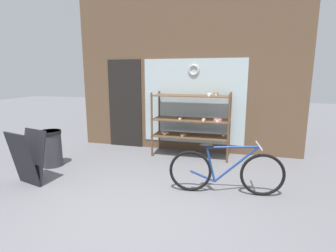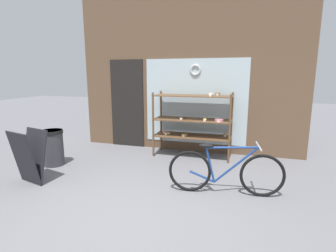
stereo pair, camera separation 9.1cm
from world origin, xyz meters
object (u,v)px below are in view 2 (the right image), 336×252
at_px(display_case, 193,119).
at_px(trash_bin, 53,146).
at_px(sandwich_board, 29,157).
at_px(bicycle, 225,172).

xyz_separation_m(display_case, trash_bin, (-2.49, -1.36, -0.44)).
xyz_separation_m(sandwich_board, trash_bin, (-0.24, 0.83, -0.07)).
bearing_deg(sandwich_board, display_case, 58.92).
bearing_deg(sandwich_board, trash_bin, 120.92).
distance_m(sandwich_board, trash_bin, 0.87).
relative_size(display_case, trash_bin, 2.34).
relative_size(display_case, sandwich_board, 1.88).
bearing_deg(bicycle, display_case, 109.34).
height_order(display_case, bicycle, display_case).
distance_m(display_case, bicycle, 1.94).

